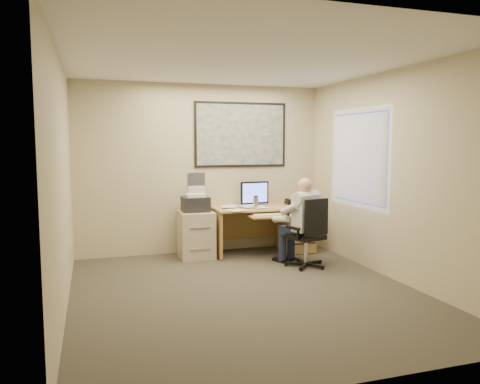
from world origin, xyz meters
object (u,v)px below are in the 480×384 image
object	(u,v)px
desk	(280,224)
person	(305,222)
filing_cabinet	(196,230)
office_chair	(306,247)

from	to	relation	value
desk	person	world-z (taller)	person
filing_cabinet	person	xyz separation A→B (m)	(1.38, -1.00, 0.21)
filing_cabinet	person	size ratio (longest dim) A/B	0.78
desk	person	distance (m)	1.02
office_chair	person	size ratio (longest dim) A/B	0.78
person	office_chair	bearing A→B (deg)	-122.61
person	desk	bearing A→B (deg)	64.90
filing_cabinet	office_chair	size ratio (longest dim) A/B	0.99
desk	office_chair	world-z (taller)	desk
person	filing_cabinet	bearing A→B (deg)	120.98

